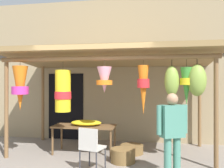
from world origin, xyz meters
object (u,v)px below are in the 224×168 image
at_px(vendor_in_orange, 172,129).
at_px(display_table, 84,128).
at_px(wicker_basket_by_table, 123,155).
at_px(wicker_basket_spare, 132,149).
at_px(folding_chair, 91,145).
at_px(flower_heap_on_table, 87,123).

bearing_deg(vendor_in_orange, display_table, 145.72).
xyz_separation_m(wicker_basket_by_table, wicker_basket_spare, (0.12, 0.71, -0.04)).
xyz_separation_m(folding_chair, wicker_basket_by_table, (0.54, 0.66, -0.36)).
xyz_separation_m(display_table, wicker_basket_spare, (1.13, 0.18, -0.51)).
bearing_deg(wicker_basket_spare, vendor_in_orange, -60.83).
bearing_deg(flower_heap_on_table, wicker_basket_spare, 9.57).
xyz_separation_m(folding_chair, wicker_basket_spare, (0.66, 1.37, -0.40)).
xyz_separation_m(display_table, vendor_in_orange, (1.99, -1.36, 0.27)).
distance_m(display_table, flower_heap_on_table, 0.14).
distance_m(flower_heap_on_table, wicker_basket_by_table, 1.25).
relative_size(wicker_basket_by_table, vendor_in_orange, 0.35).
bearing_deg(display_table, wicker_basket_by_table, -27.87).
height_order(wicker_basket_by_table, vendor_in_orange, vendor_in_orange).
relative_size(display_table, wicker_basket_by_table, 2.85).
relative_size(folding_chair, wicker_basket_spare, 1.52).
height_order(display_table, wicker_basket_spare, display_table).
bearing_deg(folding_chair, wicker_basket_spare, 64.48).
height_order(display_table, vendor_in_orange, vendor_in_orange).
bearing_deg(folding_chair, vendor_in_orange, -5.95).
bearing_deg(vendor_in_orange, wicker_basket_by_table, 139.95).
xyz_separation_m(folding_chair, vendor_in_orange, (1.51, -0.16, 0.38)).
distance_m(wicker_basket_spare, vendor_in_orange, 1.92).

